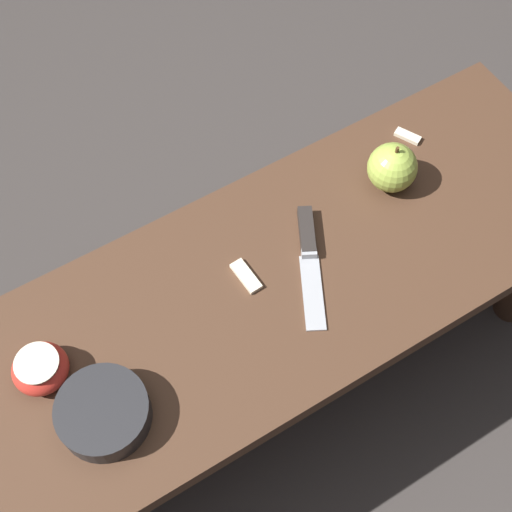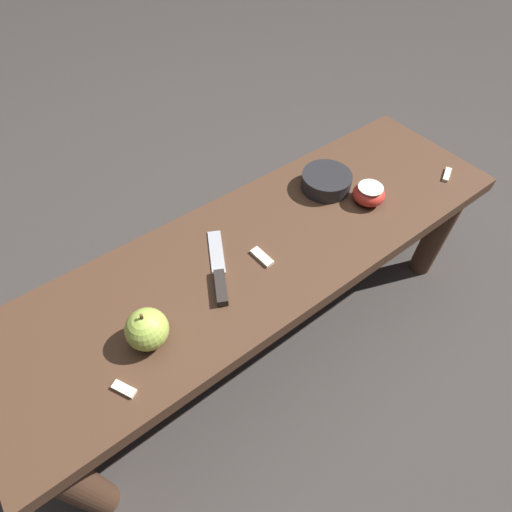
% 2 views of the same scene
% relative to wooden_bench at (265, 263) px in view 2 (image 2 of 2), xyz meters
% --- Properties ---
extents(ground_plane, '(8.00, 8.00, 0.00)m').
position_rel_wooden_bench_xyz_m(ground_plane, '(0.00, 0.00, -0.35)').
color(ground_plane, '#383330').
extents(wooden_bench, '(1.34, 0.41, 0.42)m').
position_rel_wooden_bench_xyz_m(wooden_bench, '(0.00, 0.00, 0.00)').
color(wooden_bench, '#472D1E').
rests_on(wooden_bench, ground_plane).
extents(knife, '(0.13, 0.21, 0.02)m').
position_rel_wooden_bench_xyz_m(knife, '(-0.15, -0.02, 0.08)').
color(knife, '#9EA0A5').
rests_on(knife, wooden_bench).
extents(apple_whole, '(0.09, 0.09, 0.10)m').
position_rel_wooden_bench_xyz_m(apple_whole, '(-0.35, -0.06, 0.12)').
color(apple_whole, '#9EB747').
rests_on(apple_whole, wooden_bench).
extents(apple_cut, '(0.09, 0.09, 0.05)m').
position_rel_wooden_bench_xyz_m(apple_cut, '(0.31, -0.05, 0.10)').
color(apple_cut, red).
rests_on(apple_cut, wooden_bench).
extents(apple_slice_near_knife, '(0.06, 0.04, 0.01)m').
position_rel_wooden_bench_xyz_m(apple_slice_near_knife, '(0.57, -0.11, 0.08)').
color(apple_slice_near_knife, beige).
rests_on(apple_slice_near_knife, wooden_bench).
extents(apple_slice_center, '(0.04, 0.05, 0.01)m').
position_rel_wooden_bench_xyz_m(apple_slice_center, '(-0.44, -0.13, 0.08)').
color(apple_slice_center, beige).
rests_on(apple_slice_center, wooden_bench).
extents(apple_slice_near_bowl, '(0.03, 0.06, 0.01)m').
position_rel_wooden_bench_xyz_m(apple_slice_near_bowl, '(-0.04, -0.03, 0.08)').
color(apple_slice_near_bowl, beige).
rests_on(apple_slice_near_bowl, wooden_bench).
extents(bowl, '(0.14, 0.14, 0.04)m').
position_rel_wooden_bench_xyz_m(bowl, '(0.26, 0.06, 0.10)').
color(bowl, '#232326').
rests_on(bowl, wooden_bench).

